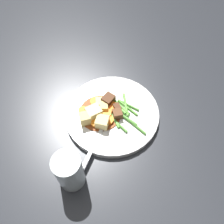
{
  "coord_description": "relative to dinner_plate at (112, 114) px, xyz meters",
  "views": [
    {
      "loc": [
        0.04,
        0.37,
        0.58
      ],
      "look_at": [
        0.0,
        0.0,
        0.02
      ],
      "focal_mm": 37.97,
      "sensor_mm": 36.0,
      "label": 1
    }
  ],
  "objects": [
    {
      "name": "dinner_plate",
      "position": [
        0.0,
        0.0,
        0.0
      ],
      "size": [
        0.27,
        0.27,
        0.02
      ],
      "primitive_type": "cylinder",
      "color": "white",
      "rests_on": "ground_plane"
    },
    {
      "name": "meat_chunk_0",
      "position": [
        -0.01,
        -0.01,
        0.02
      ],
      "size": [
        0.02,
        0.03,
        0.02
      ],
      "primitive_type": "cube",
      "rotation": [
        0.0,
        0.0,
        0.34
      ],
      "color": "#56331E",
      "rests_on": "dinner_plate"
    },
    {
      "name": "potato_chunk_3",
      "position": [
        0.02,
        -0.01,
        0.02
      ],
      "size": [
        0.03,
        0.03,
        0.02
      ],
      "primitive_type": "cube",
      "rotation": [
        0.0,
        0.0,
        4.58
      ],
      "color": "#DBBC6B",
      "rests_on": "dinner_plate"
    },
    {
      "name": "carrot_slice_6",
      "position": [
        0.02,
        0.01,
        0.02
      ],
      "size": [
        0.04,
        0.04,
        0.01
      ],
      "primitive_type": "cylinder",
      "rotation": [
        0.0,
        0.0,
        4.85
      ],
      "color": "orange",
      "rests_on": "dinner_plate"
    },
    {
      "name": "carrot_slice_0",
      "position": [
        0.01,
        0.03,
        0.01
      ],
      "size": [
        0.04,
        0.04,
        0.01
      ],
      "primitive_type": "cylinder",
      "rotation": [
        0.0,
        0.0,
        0.82
      ],
      "color": "orange",
      "rests_on": "dinner_plate"
    },
    {
      "name": "carrot_slice_1",
      "position": [
        0.05,
        0.03,
        0.01
      ],
      "size": [
        0.04,
        0.04,
        0.01
      ],
      "primitive_type": "cylinder",
      "rotation": [
        0.0,
        0.0,
        5.56
      ],
      "color": "orange",
      "rests_on": "dinner_plate"
    },
    {
      "name": "meat_chunk_2",
      "position": [
        -0.01,
        0.02,
        0.02
      ],
      "size": [
        0.03,
        0.03,
        0.02
      ],
      "primitive_type": "cube",
      "rotation": [
        0.0,
        0.0,
        4.83
      ],
      "color": "brown",
      "rests_on": "dinner_plate"
    },
    {
      "name": "green_bean_3",
      "position": [
        -0.01,
        -0.02,
        0.01
      ],
      "size": [
        0.06,
        0.07,
        0.01
      ],
      "primitive_type": "cylinder",
      "rotation": [
        0.0,
        1.57,
        2.22
      ],
      "color": "#66AD42",
      "rests_on": "dinner_plate"
    },
    {
      "name": "green_bean_5",
      "position": [
        0.0,
        0.01,
        0.01
      ],
      "size": [
        0.03,
        0.08,
        0.01
      ],
      "primitive_type": "cylinder",
      "rotation": [
        0.0,
        1.57,
        1.86
      ],
      "color": "#66AD42",
      "rests_on": "dinner_plate"
    },
    {
      "name": "green_bean_4",
      "position": [
        -0.04,
        -0.02,
        0.01
      ],
      "size": [
        0.01,
        0.08,
        0.01
      ],
      "primitive_type": "cylinder",
      "rotation": [
        0.0,
        1.57,
        1.57
      ],
      "color": "#66AD42",
      "rests_on": "dinner_plate"
    },
    {
      "name": "green_bean_6",
      "position": [
        -0.04,
        0.03,
        0.01
      ],
      "size": [
        0.06,
        0.06,
        0.01
      ],
      "primitive_type": "cylinder",
      "rotation": [
        0.0,
        1.57,
        2.33
      ],
      "color": "#4C8E33",
      "rests_on": "dinner_plate"
    },
    {
      "name": "green_bean_1",
      "position": [
        -0.01,
        0.04,
        0.01
      ],
      "size": [
        0.04,
        0.06,
        0.01
      ],
      "primitive_type": "cylinder",
      "rotation": [
        0.0,
        1.57,
        2.19
      ],
      "color": "#4C8E33",
      "rests_on": "dinner_plate"
    },
    {
      "name": "green_bean_2",
      "position": [
        -0.05,
        -0.02,
        0.01
      ],
      "size": [
        0.06,
        0.05,
        0.01
      ],
      "primitive_type": "cylinder",
      "rotation": [
        0.0,
        1.57,
        2.47
      ],
      "color": "#4C8E33",
      "rests_on": "dinner_plate"
    },
    {
      "name": "fork",
      "position": [
        0.05,
        0.07,
        0.01
      ],
      "size": [
        0.1,
        0.16,
        0.0
      ],
      "color": "silver",
      "rests_on": "dinner_plate"
    },
    {
      "name": "potato_chunk_2",
      "position": [
        0.05,
        0.01,
        0.03
      ],
      "size": [
        0.05,
        0.05,
        0.03
      ],
      "primitive_type": "cube",
      "rotation": [
        0.0,
        0.0,
        5.11
      ],
      "color": "#EAD68C",
      "rests_on": "dinner_plate"
    },
    {
      "name": "potato_chunk_1",
      "position": [
        0.03,
        0.04,
        0.02
      ],
      "size": [
        0.04,
        0.04,
        0.03
      ],
      "primitive_type": "cube",
      "rotation": [
        0.0,
        0.0,
        2.79
      ],
      "color": "#E5CC7A",
      "rests_on": "dinner_plate"
    },
    {
      "name": "meat_chunk_1",
      "position": [
        0.01,
        -0.03,
        0.02
      ],
      "size": [
        0.04,
        0.04,
        0.03
      ],
      "primitive_type": "cube",
      "rotation": [
        0.0,
        0.0,
        2.38
      ],
      "color": "#56331E",
      "rests_on": "dinner_plate"
    },
    {
      "name": "carrot_slice_4",
      "position": [
        0.04,
        -0.04,
        0.01
      ],
      "size": [
        0.04,
        0.04,
        0.01
      ],
      "primitive_type": "cylinder",
      "rotation": [
        0.0,
        0.0,
        4.5
      ],
      "color": "orange",
      "rests_on": "dinner_plate"
    },
    {
      "name": "water_glass",
      "position": [
        0.12,
        0.17,
        0.05
      ],
      "size": [
        0.06,
        0.06,
        0.11
      ],
      "primitive_type": "cylinder",
      "color": "silver",
      "rests_on": "ground_plane"
    },
    {
      "name": "green_bean_7",
      "position": [
        -0.05,
        -0.01,
        0.01
      ],
      "size": [
        0.05,
        0.06,
        0.01
      ],
      "primitive_type": "cylinder",
      "rotation": [
        0.0,
        1.57,
        2.25
      ],
      "color": "#599E38",
      "rests_on": "dinner_plate"
    },
    {
      "name": "stew_sauce",
      "position": [
        0.03,
        -0.0,
        0.01
      ],
      "size": [
        0.12,
        0.12,
        0.0
      ],
      "primitive_type": "cylinder",
      "color": "brown",
      "rests_on": "dinner_plate"
    },
    {
      "name": "carrot_slice_5",
      "position": [
        0.0,
        -0.01,
        0.02
      ],
      "size": [
        0.05,
        0.05,
        0.01
      ],
      "primitive_type": "cylinder",
      "rotation": [
        0.0,
        0.0,
        1.93
      ],
      "color": "orange",
      "rests_on": "dinner_plate"
    },
    {
      "name": "green_bean_0",
      "position": [
        -0.06,
        0.05,
        0.01
      ],
      "size": [
        0.05,
        0.06,
        0.01
      ],
      "primitive_type": "cylinder",
      "rotation": [
        0.0,
        1.57,
        2.25
      ],
      "color": "#4C8E33",
      "rests_on": "dinner_plate"
    },
    {
      "name": "carrot_slice_2",
      "position": [
        0.08,
        -0.01,
        0.01
      ],
      "size": [
        0.03,
        0.03,
        0.01
      ],
      "primitive_type": "cylinder",
      "rotation": [
        0.0,
        0.0,
        2.87
      ],
      "color": "orange",
      "rests_on": "dinner_plate"
    },
    {
      "name": "ground_plane",
      "position": [
        0.0,
        0.0,
        -0.01
      ],
      "size": [
        3.0,
        3.0,
        0.0
      ],
      "primitive_type": "plane",
      "color": "#26282D"
    },
    {
      "name": "potato_chunk_0",
      "position": [
        0.08,
        0.02,
        0.03
      ],
      "size": [
        0.03,
        0.03,
        0.03
      ],
      "primitive_type": "cube",
      "rotation": [
        0.0,
        0.0,
        4.87
      ],
      "color": "#DBBC6B",
      "rests_on": "dinner_plate"
    },
    {
      "name": "green_bean_8",
      "position": [
        -0.03,
        -0.01,
        0.01
      ],
      "size": [
        0.04,
        0.06,
        0.01
      ],
      "primitive_type": "cylinder",
      "rotation": [
        0.0,
        1.57,
        2.16
      ],
      "color": "#599E38",
      "rests_on": "dinner_plate"
    },
    {
      "name": "carrot_slice_3",
      "position": [
        0.04,
        -0.01,
        0.02
      ],
      "size": [
        0.04,
        0.04,
        0.01
      ],
      "primitive_type": "cylinder",
      "rotation": [
        0.0,
        0.0,
        3.86
      ],
      "color": "orange",
      "rests_on": "dinner_plate"
    },
    {
      "name": "potato_chunk_4",
      "position": [
        0.03,
        -0.03,
        0.02
      ],
      "size": [
        0.03,
        0.03,
        0.02
      ],
      "primitive_type": "cube",
      "rotation": [
        0.0,
        0.0,
        1.55
      ],
      "color": "#E5CC7A",
      "rests_on": "dinner_plate"
    }
  ]
}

